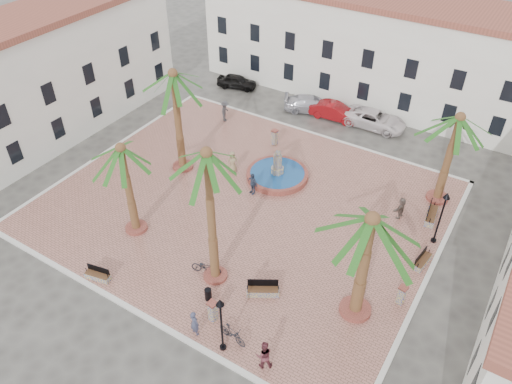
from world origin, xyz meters
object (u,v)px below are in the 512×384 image
Objects in this scene: bicycle_b at (232,334)px; pedestrian_fountain_a at (233,162)px; palm_sw at (123,159)px; pedestrian_north at (225,111)px; bench_se at (263,291)px; lamppost_e at (443,209)px; car_silver at (311,104)px; cyclist_a at (194,323)px; cyclist_b at (264,355)px; bench_e at (422,261)px; car_white at (375,119)px; bench_s at (98,276)px; lamppost_s at (221,316)px; palm_s at (207,167)px; palm_nw at (174,85)px; palm_ne at (457,128)px; bicycle_a at (206,267)px; pedestrian_fountain_b at (253,183)px; bollard_n at (275,137)px; litter_bin at (208,294)px; car_red at (335,111)px; pedestrian_east at (401,208)px; palm_e at (370,233)px; bollard_e at (402,295)px; bollard_se at (213,311)px; bench_ne at (431,215)px; fountain at (277,174)px; car_black at (237,81)px.

pedestrian_fountain_a is at bearing 42.46° from bicycle_b.
pedestrian_north is at bearing 101.56° from palm_sw.
pedestrian_fountain_a is at bearing 101.02° from bench_se.
lamppost_e is 0.81× the size of car_silver.
cyclist_b is at bearing -164.81° from cyclist_a.
car_white is (-8.59, 14.03, 0.35)m from bench_e.
lamppost_s is at bearing -11.47° from bench_s.
palm_nw is at bearing 137.91° from palm_s.
palm_ne is 4.20× the size of bench_s.
bicycle_a is 10.42m from pedestrian_fountain_a.
palm_sw is 3.97× the size of pedestrian_fountain_b.
bollard_n reaches higher than bicycle_b.
lamppost_e is 2.35× the size of pedestrian_fountain_b.
bollard_n is 16.65m from litter_bin.
bollard_n is 0.79× the size of cyclist_a.
pedestrian_fountain_b is 0.38× the size of car_red.
palm_ne is (17.72, 6.51, -1.14)m from palm_nw.
bench_se is at bearing 13.60° from bench_s.
cyclist_b is at bearing -38.76° from palm_nw.
pedestrian_east is at bearing 36.53° from bench_se.
palm_e reaches higher than bollard_e.
pedestrian_fountain_b reaches higher than pedestrian_east.
pedestrian_east is (7.47, 10.98, -7.19)m from palm_s.
palm_sw is 10.40m from bollard_se.
pedestrian_north is (-11.58, 17.94, 0.23)m from bollard_se.
palm_sw is 0.73× the size of palm_s.
palm_s is at bearing 135.03° from bench_ne.
fountain reaches higher than bicycle_a.
lamppost_e reaches higher than pedestrian_north.
bollard_n is (-4.29, 14.32, -7.30)m from palm_s.
palm_s is at bearing 167.06° from car_silver.
pedestrian_fountain_a reaches higher than bench_s.
pedestrian_north is 0.42× the size of car_red.
pedestrian_east is (-2.67, 1.13, -1.89)m from lamppost_e.
lamppost_e is 20.83m from pedestrian_north.
palm_s is 16.63m from bollard_n.
bollard_se is 14.73m from pedestrian_east.
palm_sw is 3.55× the size of pedestrian_north.
bollard_n is at bearing 157.35° from car_red.
pedestrian_fountain_b is (-1.75, 7.96, 0.36)m from bicycle_a.
palm_sw is 3.73× the size of cyclist_b.
bollard_e is 0.26× the size of car_silver.
lamppost_e is 14.77m from bicycle_a.
car_black is 0.72× the size of car_white.
bench_e is at bearing 23.91° from bench_s.
bench_s is 0.88× the size of pedestrian_north.
car_white is (-7.55, 7.20, -5.19)m from palm_ne.
car_red is (-5.05, 20.63, 0.31)m from bench_se.
bicycle_b is (-6.78, -10.63, 0.29)m from bench_e.
cyclist_b is at bearing 159.17° from bench_ne.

